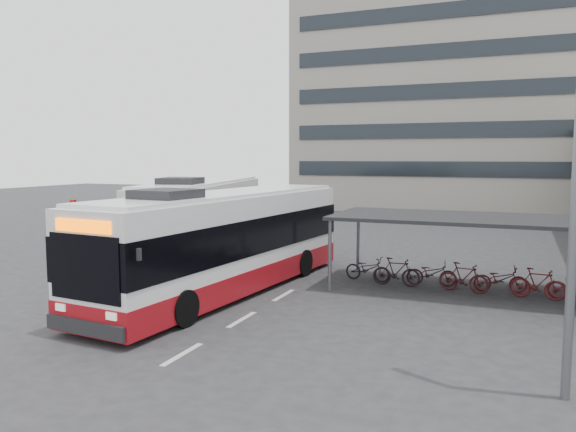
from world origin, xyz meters
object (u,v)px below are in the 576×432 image
at_px(bus_main, 226,242).
at_px(pedestrian, 101,250).
at_px(bus_teal, 204,217).
at_px(lamp_post, 572,138).

relative_size(bus_main, pedestrian, 7.59).
bearing_deg(bus_teal, pedestrian, -122.73).
bearing_deg(pedestrian, bus_main, -92.14).
bearing_deg(pedestrian, lamp_post, -101.95).
bearing_deg(bus_teal, lamp_post, -51.56).
height_order(pedestrian, lamp_post, lamp_post).
height_order(bus_main, lamp_post, lamp_post).
xyz_separation_m(bus_teal, pedestrian, (-1.76, -5.06, -0.89)).
xyz_separation_m(bus_main, lamp_post, (9.88, -5.05, 3.19)).
bearing_deg(bus_main, pedestrian, 173.73).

